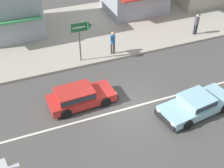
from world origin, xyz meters
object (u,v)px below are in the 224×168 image
arrow_signboard (86,28)px  pedestrian_by_shop (196,23)px  shopfront_far_kios (6,0)px  pedestrian_far_end (113,41)px  hatchback_red_5 (79,96)px  sedan_pale_blue_0 (196,104)px

arrow_signboard → pedestrian_by_shop: (8.99, 0.36, -1.42)m
arrow_signboard → shopfront_far_kios: (-4.31, 6.31, 0.22)m
pedestrian_by_shop → shopfront_far_kios: size_ratio=0.29×
pedestrian_by_shop → pedestrian_far_end: bearing=-177.8°
hatchback_red_5 → shopfront_far_kios: shopfront_far_kios is taller
pedestrian_by_shop → pedestrian_far_end: size_ratio=0.98×
hatchback_red_5 → pedestrian_far_end: pedestrian_far_end is taller
pedestrian_by_shop → shopfront_far_kios: 14.67m
hatchback_red_5 → pedestrian_by_shop: 11.86m
shopfront_far_kios → pedestrian_far_end: bearing=-45.2°
pedestrian_far_end → hatchback_red_5: bearing=-131.6°
pedestrian_far_end → shopfront_far_kios: 8.94m
arrow_signboard → shopfront_far_kios: bearing=124.4°
hatchback_red_5 → pedestrian_far_end: size_ratio=2.35×
sedan_pale_blue_0 → pedestrian_far_end: pedestrian_far_end is taller
hatchback_red_5 → shopfront_far_kios: size_ratio=0.69×
pedestrian_by_shop → shopfront_far_kios: shopfront_far_kios is taller
hatchback_red_5 → arrow_signboard: size_ratio=1.39×
arrow_signboard → pedestrian_far_end: arrow_signboard is taller
sedan_pale_blue_0 → arrow_signboard: bearing=118.2°
arrow_signboard → hatchback_red_5: bearing=-114.6°
pedestrian_by_shop → pedestrian_far_end: (-7.11, -0.28, 0.02)m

